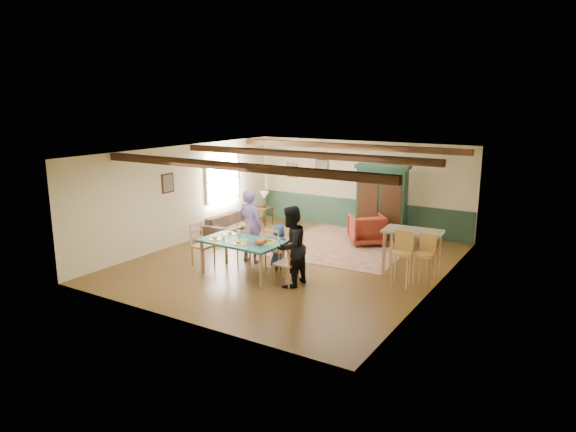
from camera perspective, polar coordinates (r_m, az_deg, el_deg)
The scene contains 35 objects.
floor at distance 12.69m, azimuth 0.43°, elevation -5.10°, with size 8.00×8.00×0.00m, color #4C3215.
wall_back at distance 15.84m, azimuth 7.97°, elevation 3.41°, with size 7.00×0.02×2.70m, color beige.
wall_left at distance 14.44m, azimuth -11.54°, elevation 2.36°, with size 0.02×8.00×2.70m, color beige.
wall_right at distance 10.99m, azimuth 16.24°, elevation -1.13°, with size 0.02×8.00×2.70m, color beige.
ceiling at distance 12.14m, azimuth 0.45°, elevation 7.13°, with size 7.00×8.00×0.02m, color white.
wainscot_back at distance 16.00m, azimuth 7.84°, elevation 0.21°, with size 6.95×0.03×0.90m, color #1E3829.
ceiling_beam_front at distance 10.26m, azimuth -6.25°, elevation 5.51°, with size 6.95×0.16×0.16m, color black.
ceiling_beam_mid at distance 12.49m, azimuth 1.41°, elevation 6.87°, with size 6.95×0.16×0.16m, color black.
ceiling_beam_back at distance 14.78m, azimuth 6.54°, elevation 7.70°, with size 6.95×0.16×0.16m, color black.
window_left at distance 15.65m, azimuth -7.24°, elevation 4.05°, with size 0.06×1.60×1.30m, color white, non-canonical shape.
picture_left_wall at distance 13.93m, azimuth -13.20°, elevation 3.58°, with size 0.04×0.42×0.52m, color gray, non-canonical shape.
picture_back_a at distance 16.31m, azimuth 3.78°, elevation 5.36°, with size 0.45×0.04×0.55m, color gray, non-canonical shape.
picture_back_b at distance 16.87m, azimuth 0.46°, elevation 5.12°, with size 0.38×0.04×0.48m, color gray, non-canonical shape.
dining_table at distance 11.74m, azimuth -5.10°, elevation -4.62°, with size 1.90×1.06×0.79m, color #1D5E58, non-canonical shape.
dining_chair_far_left at distance 12.53m, azimuth -4.42°, elevation -2.98°, with size 0.44×0.46×1.00m, color tan, non-canonical shape.
dining_chair_far_right at distance 12.04m, azimuth -1.26°, elevation -3.60°, with size 0.44×0.46×1.00m, color tan, non-canonical shape.
dining_chair_end_left at distance 12.48m, azimuth -9.44°, elevation -3.18°, with size 0.44×0.46×1.00m, color tan, non-canonical shape.
dining_chair_end_right at distance 11.01m, azimuth -0.19°, elevation -5.17°, with size 0.44×0.46×1.00m, color tan, non-canonical shape.
person_man at distance 12.49m, azimuth -4.21°, elevation -1.09°, with size 0.66×0.44×1.82m, color #7E63AB.
person_woman at distance 10.85m, azimuth 0.27°, elevation -3.41°, with size 0.85×0.66×1.74m, color black.
person_child at distance 12.10m, azimuth -1.03°, elevation -3.38°, with size 0.52×0.34×1.06m, color #274D9E.
cat at distance 11.17m, azimuth -3.18°, elevation -2.86°, with size 0.38×0.15×0.19m, color #D35625, non-canonical shape.
place_setting_near_left at distance 11.79m, azimuth -8.14°, elevation -2.35°, with size 0.42×0.32×0.11m, color yellow, non-canonical shape.
place_setting_near_center at distance 11.35m, azimuth -5.57°, elevation -2.87°, with size 0.42×0.32×0.11m, color yellow, non-canonical shape.
place_setting_far_left at distance 12.17m, azimuth -6.48°, elevation -1.82°, with size 0.42×0.32×0.11m, color yellow, non-canonical shape.
place_setting_far_right at distance 11.47m, azimuth -2.06°, elevation -2.65°, with size 0.42×0.32×0.11m, color yellow, non-canonical shape.
area_rug at distance 14.19m, azimuth 6.52°, elevation -3.22°, with size 3.29×3.90×0.01m, color tan.
armoire at distance 14.81m, azimuth 10.36°, elevation 1.52°, with size 1.50×0.60×2.12m, color #143324.
armchair at distance 14.26m, azimuth 8.75°, elevation -1.47°, with size 0.90×0.93×0.84m, color #541710.
sofa at distance 15.36m, azimuth -6.46°, elevation -0.92°, with size 1.92×0.75×0.56m, color #45362B.
end_table at distance 16.36m, azimuth -2.64°, elevation -0.01°, with size 0.45×0.45×0.56m, color black, non-canonical shape.
table_lamp at distance 16.25m, azimuth -2.65°, elevation 1.83°, with size 0.28×0.28×0.51m, color #D6BC8A, non-canonical shape.
counter_table at distance 11.91m, azimuth 13.55°, elevation -4.00°, with size 1.27×0.74×1.06m, color tan, non-canonical shape.
bar_stool_left at distance 11.16m, azimuth 12.47°, elevation -4.76°, with size 0.42×0.46×1.18m, color tan, non-canonical shape.
bar_stool_right at distance 11.29m, azimuth 14.82°, elevation -4.83°, with size 0.40×0.44×1.12m, color tan, non-canonical shape.
Camera 1 is at (6.26, -10.33, 3.89)m, focal length 32.00 mm.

